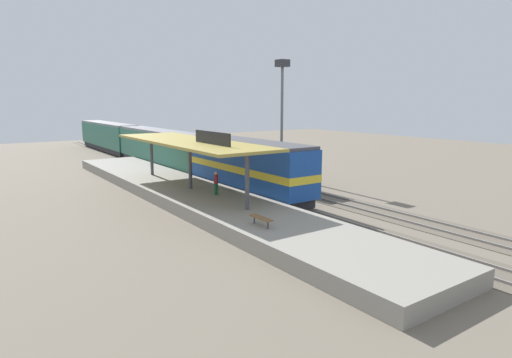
# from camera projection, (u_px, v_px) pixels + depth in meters

# --- Properties ---
(ground_plane) EXTENTS (120.00, 120.00, 0.00)m
(ground_plane) POSITION_uv_depth(u_px,v_px,m) (259.00, 190.00, 37.80)
(ground_plane) COLOR #706656
(track_near) EXTENTS (3.20, 110.00, 0.16)m
(track_near) POSITION_uv_depth(u_px,v_px,m) (240.00, 193.00, 36.67)
(track_near) COLOR #5F5649
(track_near) RESTS_ON ground
(track_far) EXTENTS (3.20, 110.00, 0.16)m
(track_far) POSITION_uv_depth(u_px,v_px,m) (283.00, 187.00, 39.25)
(track_far) COLOR #5F5649
(track_far) RESTS_ON ground
(platform) EXTENTS (6.00, 44.00, 0.90)m
(platform) POSITION_uv_depth(u_px,v_px,m) (191.00, 194.00, 34.00)
(platform) COLOR gray
(platform) RESTS_ON ground
(station_canopy) EXTENTS (5.20, 18.00, 4.70)m
(station_canopy) POSITION_uv_depth(u_px,v_px,m) (190.00, 143.00, 33.20)
(station_canopy) COLOR #47474C
(station_canopy) RESTS_ON platform
(platform_bench) EXTENTS (0.44, 1.70, 0.50)m
(platform_bench) POSITION_uv_depth(u_px,v_px,m) (261.00, 218.00, 23.80)
(platform_bench) COLOR #333338
(platform_bench) RESTS_ON platform
(locomotive) EXTENTS (2.93, 14.43, 4.44)m
(locomotive) POSITION_uv_depth(u_px,v_px,m) (247.00, 167.00, 35.31)
(locomotive) COLOR #28282D
(locomotive) RESTS_ON track_near
(passenger_carriage_front) EXTENTS (2.90, 20.00, 4.24)m
(passenger_carriage_front) POSITION_uv_depth(u_px,v_px,m) (161.00, 148.00, 49.86)
(passenger_carriage_front) COLOR #28282D
(passenger_carriage_front) RESTS_ON track_near
(passenger_carriage_rear) EXTENTS (2.90, 20.00, 4.24)m
(passenger_carriage_rear) POSITION_uv_depth(u_px,v_px,m) (108.00, 136.00, 66.65)
(passenger_carriage_rear) COLOR #28282D
(passenger_carriage_rear) RESTS_ON track_near
(freight_car) EXTENTS (2.80, 12.00, 3.54)m
(freight_car) POSITION_uv_depth(u_px,v_px,m) (263.00, 162.00, 41.33)
(freight_car) COLOR #28282D
(freight_car) RESTS_ON track_far
(light_mast) EXTENTS (1.10, 1.10, 11.70)m
(light_mast) POSITION_uv_depth(u_px,v_px,m) (282.00, 94.00, 43.00)
(light_mast) COLOR slate
(light_mast) RESTS_ON ground
(person_waiting) EXTENTS (0.34, 0.34, 1.71)m
(person_waiting) POSITION_uv_depth(u_px,v_px,m) (216.00, 182.00, 31.68)
(person_waiting) COLOR #23603D
(person_waiting) RESTS_ON platform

